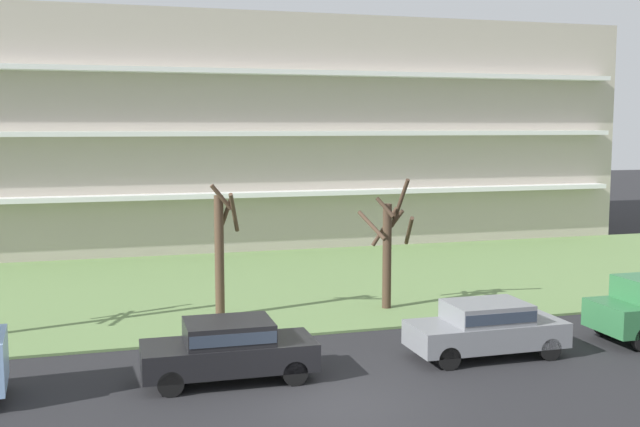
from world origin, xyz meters
TOP-DOWN VIEW (x-y plane):
  - ground at (0.00, 0.00)m, footprint 160.00×160.00m
  - grass_lawn_strip at (0.00, 14.00)m, footprint 80.00×16.00m
  - apartment_building at (0.00, 28.91)m, footprint 47.62×14.78m
  - tree_left at (-1.30, 8.93)m, footprint 1.10×1.20m
  - tree_center at (4.57, 8.51)m, footprint 2.00×1.67m
  - sedan_black_center_left at (-2.14, 2.50)m, footprint 4.43×1.88m
  - sedan_gray_near_right at (5.17, 2.50)m, footprint 4.40×1.80m

SIDE VIEW (x-z plane):
  - ground at x=0.00m, z-range 0.00..0.00m
  - grass_lawn_strip at x=0.00m, z-range 0.00..0.08m
  - sedan_black_center_left at x=-2.14m, z-range 0.09..1.66m
  - sedan_gray_near_right at x=5.17m, z-range 0.09..1.66m
  - tree_center at x=4.57m, z-range -0.02..4.67m
  - tree_left at x=-1.30m, z-range 0.05..4.66m
  - apartment_building at x=0.00m, z-range 0.00..12.21m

